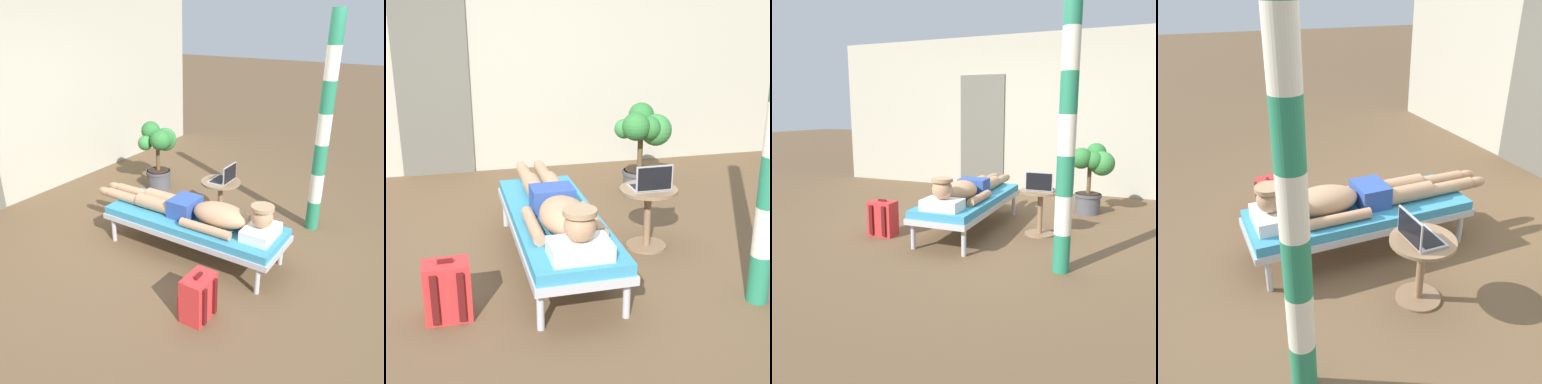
# 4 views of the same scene
# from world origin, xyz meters

# --- Properties ---
(ground_plane) EXTENTS (40.00, 40.00, 0.00)m
(ground_plane) POSITION_xyz_m (0.00, 0.00, 0.00)
(ground_plane) COLOR brown
(house_wall_back) EXTENTS (7.60, 0.20, 2.70)m
(house_wall_back) POSITION_xyz_m (-0.16, 2.65, 1.35)
(house_wall_back) COLOR #B2AD99
(house_wall_back) RESTS_ON ground
(house_door_panel) EXTENTS (0.84, 0.03, 2.04)m
(house_door_panel) POSITION_xyz_m (-1.03, 2.54, 1.02)
(house_door_panel) COLOR #625F54
(house_door_panel) RESTS_ON ground
(lounge_chair) EXTENTS (0.67, 1.96, 0.42)m
(lounge_chair) POSITION_xyz_m (-0.16, -0.16, 0.35)
(lounge_chair) COLOR #B7B7BC
(lounge_chair) RESTS_ON ground
(person_reclining) EXTENTS (0.53, 2.17, 0.33)m
(person_reclining) POSITION_xyz_m (-0.16, -0.25, 0.52)
(person_reclining) COLOR white
(person_reclining) RESTS_ON lounge_chair
(side_table) EXTENTS (0.48, 0.48, 0.52)m
(side_table) POSITION_xyz_m (0.65, -0.03, 0.36)
(side_table) COLOR #8C6B4C
(side_table) RESTS_ON ground
(laptop) EXTENTS (0.31, 0.24, 0.23)m
(laptop) POSITION_xyz_m (0.65, -0.08, 0.58)
(laptop) COLOR #A5A8AD
(laptop) RESTS_ON side_table
(backpack) EXTENTS (0.30, 0.26, 0.42)m
(backpack) POSITION_xyz_m (-1.01, -0.75, 0.20)
(backpack) COLOR red
(backpack) RESTS_ON ground
(potted_plant) EXTENTS (0.58, 0.57, 0.97)m
(potted_plant) POSITION_xyz_m (1.08, 1.23, 0.60)
(potted_plant) COLOR #4C4C51
(potted_plant) RESTS_ON ground
(porch_post) EXTENTS (0.15, 0.15, 2.44)m
(porch_post) POSITION_xyz_m (1.08, -1.06, 1.22)
(porch_post) COLOR #267F59
(porch_post) RESTS_ON ground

